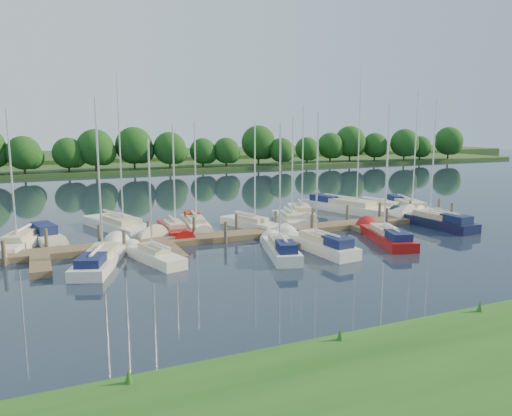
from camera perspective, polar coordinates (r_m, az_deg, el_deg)
name	(u,v)px	position (r m, az deg, el deg)	size (l,w,h in m)	color
ground	(316,261)	(32.01, 6.84, -6.00)	(260.00, 260.00, 0.00)	#192232
dock	(267,235)	(38.23, 1.26, -3.05)	(40.00, 6.00, 0.40)	brown
mooring_pilings	(261,227)	(39.15, 0.56, -2.15)	(38.24, 2.84, 2.00)	#473D33
far_shore	(123,166)	(103.03, -14.97, 4.67)	(180.00, 30.00, 0.60)	#1E3E18
distant_hill	(106,156)	(127.70, -16.75, 5.66)	(220.00, 40.00, 1.40)	#385224
treeline	(120,150)	(89.56, -15.29, 6.41)	(146.05, 10.03, 8.20)	#38281C
sailboat_n_0	(19,245)	(38.43, -25.49, -3.82)	(3.97, 7.77, 10.00)	silver
motorboat	(45,237)	(40.08, -22.94, -3.03)	(2.74, 5.62, 1.59)	silver
sailboat_n_2	(122,228)	(41.74, -15.05, -2.20)	(4.96, 10.21, 12.85)	silver
sailboat_n_3	(175,231)	(39.85, -9.26, -2.55)	(1.92, 6.96, 8.87)	#980E0E
sailboat_n_4	(196,224)	(41.83, -6.90, -1.87)	(2.47, 7.17, 9.05)	silver
sailboat_n_5	(253,225)	(41.49, -0.33, -1.95)	(3.47, 7.10, 9.08)	silver
sailboat_n_6	(291,221)	(43.44, 4.02, -1.45)	(3.09, 7.56, 9.49)	silver
sailboat_n_7	(301,214)	(46.79, 5.22, -0.66)	(4.53, 8.22, 10.59)	silver
sailboat_n_8	(353,209)	(49.88, 10.97, -0.08)	(5.89, 11.61, 14.63)	silver
sailboat_n_9	(384,208)	(51.29, 14.39, -0.02)	(3.66, 7.95, 10.01)	silver
sailboat_n_10	(410,208)	(51.49, 17.19, -0.05)	(4.27, 9.68, 12.13)	silver
sailboat_s_0	(102,259)	(32.42, -17.24, -5.61)	(4.34, 8.26, 10.51)	silver
sailboat_s_1	(154,257)	(32.20, -11.56, -5.53)	(2.80, 6.17, 8.07)	silver
sailboat_s_2	(281,250)	(32.96, 2.84, -4.87)	(3.12, 6.91, 9.05)	silver
sailboat_s_3	(319,246)	(34.44, 7.26, -4.31)	(2.29, 7.55, 9.80)	silver
sailboat_s_4	(386,237)	(38.11, 14.62, -3.22)	(3.86, 8.10, 10.31)	#980E0E
sailboat_s_5	(434,222)	(44.89, 19.66, -1.54)	(2.48, 8.65, 11.08)	#0F1534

